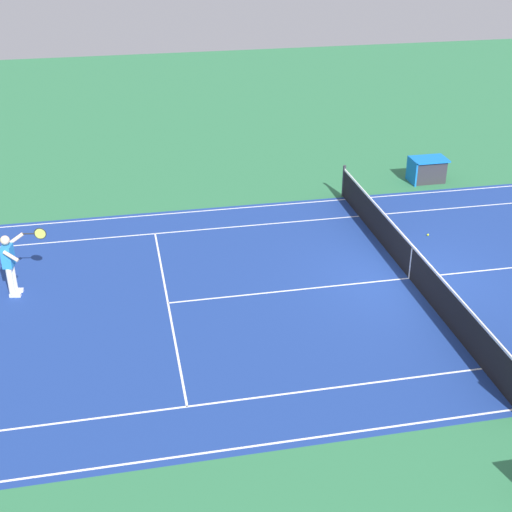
# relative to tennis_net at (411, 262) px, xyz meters

# --- Properties ---
(ground_plane) EXTENTS (60.00, 60.00, 0.00)m
(ground_plane) POSITION_rel_tennis_net_xyz_m (0.00, 0.00, -0.49)
(ground_plane) COLOR #2D7247
(court_slab) EXTENTS (24.20, 11.40, 0.00)m
(court_slab) POSITION_rel_tennis_net_xyz_m (0.00, 0.00, -0.49)
(court_slab) COLOR navy
(court_slab) RESTS_ON ground_plane
(court_line_markings) EXTENTS (23.85, 11.05, 0.01)m
(court_line_markings) POSITION_rel_tennis_net_xyz_m (0.00, 0.00, -0.49)
(court_line_markings) COLOR white
(court_line_markings) RESTS_ON ground_plane
(tennis_net) EXTENTS (0.10, 11.70, 1.08)m
(tennis_net) POSITION_rel_tennis_net_xyz_m (0.00, 0.00, 0.00)
(tennis_net) COLOR #2D2D33
(tennis_net) RESTS_ON ground_plane
(tennis_player_near) EXTENTS (1.13, 0.77, 1.70)m
(tennis_player_near) POSITION_rel_tennis_net_xyz_m (10.16, -1.23, 0.44)
(tennis_player_near) COLOR white
(tennis_player_near) RESTS_ON ground_plane
(tennis_ball) EXTENTS (0.07, 0.07, 0.07)m
(tennis_ball) POSITION_rel_tennis_net_xyz_m (-1.54, -2.35, -0.46)
(tennis_ball) COLOR #CCE01E
(tennis_ball) RESTS_ON ground_plane
(equipment_cart_tarped) EXTENTS (1.25, 0.84, 0.85)m
(equipment_cart_tarped) POSITION_rel_tennis_net_xyz_m (-3.26, -6.51, -0.05)
(equipment_cart_tarped) COLOR #2D2D33
(equipment_cart_tarped) RESTS_ON ground_plane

